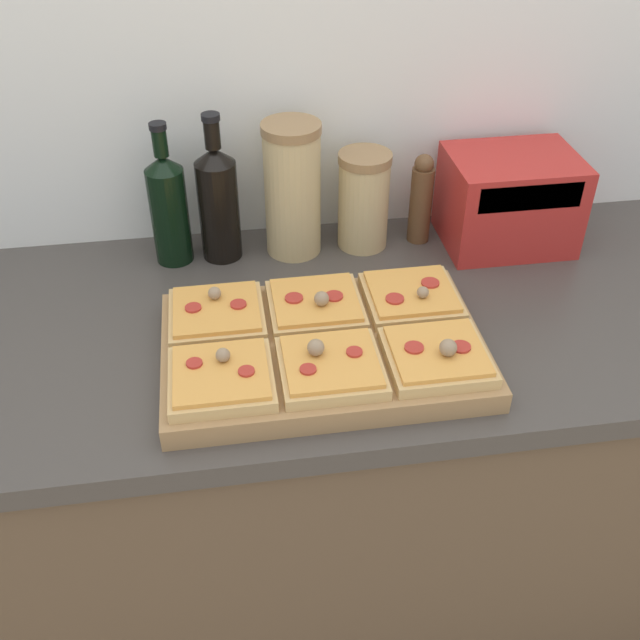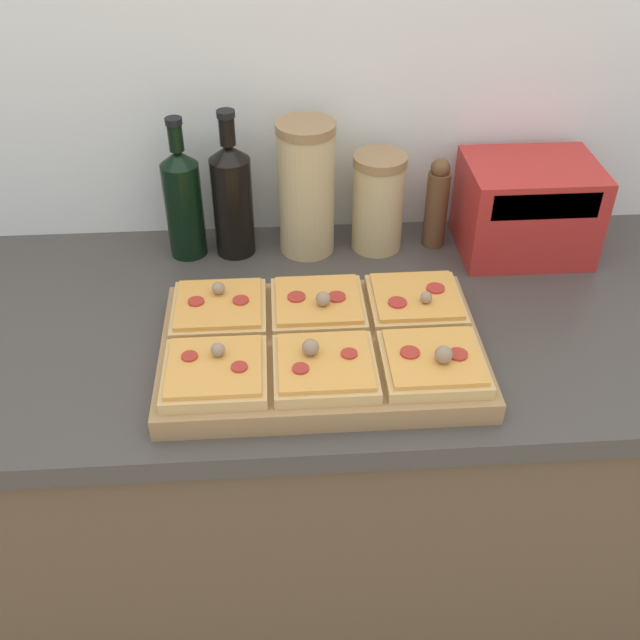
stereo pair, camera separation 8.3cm
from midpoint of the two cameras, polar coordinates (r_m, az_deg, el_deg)
wall_back at (r=1.50m, az=1.76°, el=19.41°), size 6.00×0.06×2.50m
kitchen_counter at (r=1.66m, az=2.39°, el=-12.20°), size 2.63×0.67×0.90m
cutting_board at (r=1.24m, az=2.02°, el=-2.33°), size 0.53×0.35×0.04m
pizza_slice_back_left at (r=1.28m, az=-5.86°, el=0.84°), size 0.16×0.15×0.05m
pizza_slice_back_center at (r=1.29m, az=1.71°, el=1.13°), size 0.16×0.15×0.05m
pizza_slice_back_right at (r=1.31m, az=9.10°, el=1.40°), size 0.16×0.15×0.05m
pizza_slice_front_left at (r=1.15m, az=-5.97°, el=-3.97°), size 0.16×0.15×0.05m
pizza_slice_front_center at (r=1.16m, az=2.41°, el=-3.61°), size 0.16×0.15×0.05m
pizza_slice_front_right at (r=1.19m, az=10.64°, el=-3.21°), size 0.16×0.15×0.06m
olive_oil_bottle at (r=1.48m, az=-8.78°, el=8.92°), size 0.07×0.07×0.28m
wine_bottle at (r=1.48m, az=-5.08°, el=9.27°), size 0.08×0.08×0.30m
grain_jar_tall at (r=1.47m, az=0.60°, el=9.94°), size 0.11×0.11×0.27m
grain_jar_short at (r=1.51m, az=6.05°, el=8.88°), size 0.10×0.10×0.20m
pepper_mill at (r=1.53m, az=10.45°, el=8.69°), size 0.05×0.05×0.19m
toaster_oven at (r=1.56m, az=16.98°, el=8.13°), size 0.28×0.19×0.19m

